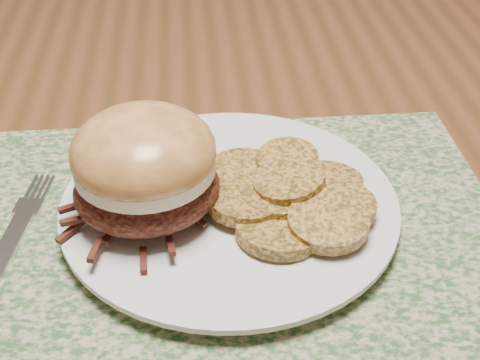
% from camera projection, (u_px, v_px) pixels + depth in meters
% --- Properties ---
extents(placemat, '(0.45, 0.33, 0.00)m').
position_uv_depth(placemat, '(230.00, 230.00, 0.54)').
color(placemat, '#31552B').
rests_on(placemat, dining_table).
extents(dinner_plate, '(0.26, 0.26, 0.02)m').
position_uv_depth(dinner_plate, '(230.00, 207.00, 0.55)').
color(dinner_plate, silver).
rests_on(dinner_plate, placemat).
extents(pork_sandwich, '(0.14, 0.14, 0.09)m').
position_uv_depth(pork_sandwich, '(145.00, 167.00, 0.51)').
color(pork_sandwich, black).
rests_on(pork_sandwich, dinner_plate).
extents(roasted_potatoes, '(0.15, 0.16, 0.04)m').
position_uv_depth(roasted_potatoes, '(289.00, 196.00, 0.54)').
color(roasted_potatoes, '#B47634').
rests_on(roasted_potatoes, dinner_plate).
extents(fork, '(0.05, 0.19, 0.00)m').
position_uv_depth(fork, '(9.00, 245.00, 0.52)').
color(fork, '#BBBAC2').
rests_on(fork, placemat).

